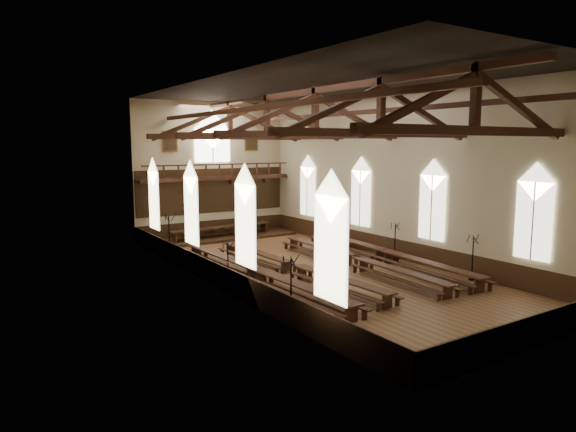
% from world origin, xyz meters
% --- Properties ---
extents(ground, '(26.00, 26.00, 0.00)m').
position_xyz_m(ground, '(0.00, 0.00, 0.00)').
color(ground, brown).
rests_on(ground, ground).
extents(room_walls, '(26.00, 26.00, 26.00)m').
position_xyz_m(room_walls, '(0.00, 0.00, 6.46)').
color(room_walls, '#C1B992').
rests_on(room_walls, ground).
extents(wainscot_band, '(12.00, 26.00, 1.20)m').
position_xyz_m(wainscot_band, '(0.00, 0.00, 0.60)').
color(wainscot_band, '#351D0F').
rests_on(wainscot_band, ground).
extents(side_windows, '(11.85, 19.80, 4.50)m').
position_xyz_m(side_windows, '(-0.00, -0.00, 3.74)').
color(side_windows, white).
rests_on(side_windows, room_walls).
extents(end_window, '(2.80, 0.12, 3.80)m').
position_xyz_m(end_window, '(0.00, 12.90, 7.22)').
color(end_window, white).
rests_on(end_window, room_walls).
extents(minstrels_gallery, '(11.80, 1.24, 3.70)m').
position_xyz_m(minstrels_gallery, '(0.00, 12.66, 3.91)').
color(minstrels_gallery, '#3C2013').
rests_on(minstrels_gallery, room_walls).
extents(portraits, '(7.75, 0.09, 1.45)m').
position_xyz_m(portraits, '(0.00, 12.90, 7.10)').
color(portraits, brown).
rests_on(portraits, room_walls).
extents(roof_trusses, '(11.70, 25.70, 2.80)m').
position_xyz_m(roof_trusses, '(0.00, -0.00, 8.22)').
color(roof_trusses, '#3C2013').
rests_on(roof_trusses, room_walls).
extents(refectory_row_a, '(1.85, 14.83, 0.79)m').
position_xyz_m(refectory_row_a, '(-4.00, -0.58, 0.58)').
color(refectory_row_a, '#3C2013').
rests_on(refectory_row_a, ground).
extents(refectory_row_b, '(1.75, 14.07, 0.71)m').
position_xyz_m(refectory_row_b, '(-1.66, -0.40, 0.52)').
color(refectory_row_b, '#3C2013').
rests_on(refectory_row_b, ground).
extents(refectory_row_c, '(1.73, 14.04, 0.71)m').
position_xyz_m(refectory_row_c, '(2.19, -0.94, 0.51)').
color(refectory_row_c, '#3C2013').
rests_on(refectory_row_c, ground).
extents(refectory_row_d, '(2.24, 14.86, 0.79)m').
position_xyz_m(refectory_row_d, '(4.58, -0.76, 0.57)').
color(refectory_row_d, '#3C2013').
rests_on(refectory_row_d, ground).
extents(dais, '(11.40, 2.77, 0.18)m').
position_xyz_m(dais, '(-0.12, 11.40, 0.09)').
color(dais, '#351D0F').
rests_on(dais, ground).
extents(high_table, '(8.13, 1.39, 0.76)m').
position_xyz_m(high_table, '(-0.12, 11.40, 0.83)').
color(high_table, '#3C2013').
rests_on(high_table, dais).
extents(high_chairs, '(5.86, 0.47, 0.97)m').
position_xyz_m(high_chairs, '(-0.12, 12.19, 0.71)').
color(high_chairs, '#3C2013').
rests_on(high_chairs, dais).
extents(candelabrum_left_near, '(0.78, 0.77, 2.62)m').
position_xyz_m(candelabrum_left_near, '(-5.55, -6.06, 0.80)').
color(candelabrum_left_near, black).
rests_on(candelabrum_left_near, ground).
extents(candelabrum_left_mid, '(0.66, 0.72, 2.34)m').
position_xyz_m(candelabrum_left_mid, '(-5.55, -0.55, 0.71)').
color(candelabrum_left_mid, black).
rests_on(candelabrum_left_mid, ground).
extents(candelabrum_left_far, '(0.78, 0.84, 2.76)m').
position_xyz_m(candelabrum_left_far, '(-5.55, 7.42, 0.84)').
color(candelabrum_left_far, black).
rests_on(candelabrum_left_far, ground).
extents(candelabrum_right_near, '(0.63, 0.73, 2.36)m').
position_xyz_m(candelabrum_right_near, '(5.55, -6.09, 0.72)').
color(candelabrum_right_near, black).
rests_on(candelabrum_right_near, ground).
extents(candelabrum_right_mid, '(0.67, 0.68, 2.28)m').
position_xyz_m(candelabrum_right_mid, '(5.55, -0.58, 0.69)').
color(candelabrum_right_mid, black).
rests_on(candelabrum_right_mid, ground).
extents(candelabrum_right_far, '(0.69, 0.79, 2.58)m').
position_xyz_m(candelabrum_right_far, '(5.55, 6.43, 0.78)').
color(candelabrum_right_far, black).
rests_on(candelabrum_right_far, ground).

